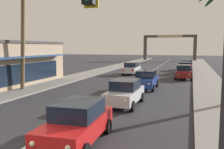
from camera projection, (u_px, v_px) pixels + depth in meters
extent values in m
cube|color=gray|center=(210.00, 85.00, 24.43)|extent=(3.20, 110.00, 0.14)
cube|color=gray|center=(68.00, 79.00, 29.17)|extent=(3.20, 110.00, 0.14)
cube|color=silver|center=(23.00, 149.00, 9.35)|extent=(0.16, 2.00, 0.01)
cube|color=silver|center=(71.00, 120.00, 13.05)|extent=(0.16, 2.00, 0.01)
cube|color=silver|center=(97.00, 104.00, 16.75)|extent=(0.16, 2.00, 0.01)
cube|color=silver|center=(114.00, 93.00, 20.45)|extent=(0.16, 2.00, 0.01)
cube|color=silver|center=(126.00, 86.00, 24.15)|extent=(0.16, 2.00, 0.01)
cube|color=silver|center=(135.00, 81.00, 27.85)|extent=(0.16, 2.00, 0.01)
cube|color=silver|center=(142.00, 77.00, 31.55)|extent=(0.16, 2.00, 0.01)
cube|color=silver|center=(147.00, 74.00, 35.25)|extent=(0.16, 2.00, 0.01)
cube|color=silver|center=(151.00, 71.00, 38.95)|extent=(0.16, 2.00, 0.01)
cube|color=silver|center=(155.00, 69.00, 42.65)|extent=(0.16, 2.00, 0.01)
cube|color=silver|center=(158.00, 67.00, 46.35)|extent=(0.16, 2.00, 0.01)
cube|color=silver|center=(160.00, 66.00, 50.05)|extent=(0.16, 2.00, 0.01)
cube|color=silver|center=(162.00, 65.00, 53.75)|extent=(0.16, 2.00, 0.01)
cube|color=silver|center=(164.00, 63.00, 57.45)|extent=(0.16, 2.00, 0.01)
cube|color=silver|center=(166.00, 62.00, 61.15)|extent=(0.16, 2.00, 0.01)
cube|color=silver|center=(167.00, 62.00, 64.85)|extent=(0.16, 2.00, 0.01)
cube|color=silver|center=(169.00, 61.00, 68.55)|extent=(0.16, 2.00, 0.01)
cube|color=silver|center=(170.00, 60.00, 72.25)|extent=(0.16, 2.00, 0.01)
cube|color=red|center=(77.00, 127.00, 9.84)|extent=(1.96, 4.38, 0.72)
cube|color=black|center=(78.00, 109.00, 9.91)|extent=(1.70, 2.27, 0.64)
cylinder|color=black|center=(39.00, 147.00, 8.74)|extent=(0.25, 0.65, 0.64)
cylinder|color=black|center=(108.00, 126.00, 11.02)|extent=(0.25, 0.65, 0.64)
cylinder|color=black|center=(72.00, 123.00, 11.46)|extent=(0.25, 0.65, 0.64)
sphere|color=#F9EFC6|center=(68.00, 148.00, 7.59)|extent=(0.18, 0.18, 0.18)
sphere|color=#F9EFC6|center=(32.00, 144.00, 7.91)|extent=(0.18, 0.18, 0.18)
cube|color=red|center=(108.00, 112.00, 11.73)|extent=(0.24, 0.07, 0.20)
cube|color=red|center=(82.00, 110.00, 12.07)|extent=(0.24, 0.07, 0.20)
cube|color=silver|center=(125.00, 95.00, 16.33)|extent=(1.80, 4.32, 0.72)
cube|color=black|center=(125.00, 84.00, 16.39)|extent=(1.62, 2.22, 0.64)
cylinder|color=black|center=(132.00, 106.00, 14.76)|extent=(0.23, 0.64, 0.64)
cylinder|color=black|center=(105.00, 104.00, 15.30)|extent=(0.23, 0.64, 0.64)
cylinder|color=black|center=(142.00, 97.00, 17.43)|extent=(0.23, 0.64, 0.64)
cylinder|color=black|center=(119.00, 96.00, 17.97)|extent=(0.23, 0.64, 0.64)
sphere|color=#F9EFC6|center=(125.00, 101.00, 14.08)|extent=(0.18, 0.18, 0.18)
sphere|color=#F9EFC6|center=(105.00, 100.00, 14.46)|extent=(0.18, 0.18, 0.18)
cube|color=red|center=(141.00, 89.00, 18.15)|extent=(0.24, 0.06, 0.20)
cube|color=red|center=(124.00, 88.00, 18.56)|extent=(0.24, 0.06, 0.20)
cube|color=navy|center=(146.00, 81.00, 22.80)|extent=(1.80, 4.32, 0.72)
cube|color=black|center=(146.00, 74.00, 22.87)|extent=(1.62, 2.22, 0.64)
cylinder|color=black|center=(153.00, 88.00, 21.24)|extent=(0.23, 0.64, 0.64)
cylinder|color=black|center=(133.00, 87.00, 21.75)|extent=(0.23, 0.64, 0.64)
cylinder|color=black|center=(157.00, 83.00, 23.93)|extent=(0.23, 0.64, 0.64)
cylinder|color=black|center=(139.00, 83.00, 24.44)|extent=(0.23, 0.64, 0.64)
sphere|color=#F9EFC6|center=(149.00, 84.00, 20.55)|extent=(0.18, 0.18, 0.18)
sphere|color=#F9EFC6|center=(134.00, 83.00, 20.91)|extent=(0.18, 0.18, 0.18)
cube|color=red|center=(156.00, 78.00, 24.64)|extent=(0.24, 0.06, 0.20)
cube|color=red|center=(143.00, 77.00, 25.03)|extent=(0.24, 0.06, 0.20)
cube|color=silver|center=(132.00, 69.00, 34.73)|extent=(1.77, 4.31, 0.72)
cube|color=black|center=(131.00, 65.00, 34.51)|extent=(1.61, 2.21, 0.64)
cylinder|color=black|center=(128.00, 71.00, 36.37)|extent=(0.22, 0.64, 0.64)
cylinder|color=black|center=(140.00, 71.00, 35.85)|extent=(0.22, 0.64, 0.64)
cylinder|color=black|center=(123.00, 73.00, 33.69)|extent=(0.22, 0.64, 0.64)
cylinder|color=black|center=(135.00, 73.00, 33.16)|extent=(0.22, 0.64, 0.64)
sphere|color=#B2B2AD|center=(131.00, 68.00, 36.96)|extent=(0.18, 0.18, 0.18)
sphere|color=#B2B2AD|center=(139.00, 68.00, 36.58)|extent=(0.18, 0.18, 0.18)
cube|color=red|center=(123.00, 70.00, 32.88)|extent=(0.24, 0.06, 0.20)
cube|color=red|center=(133.00, 70.00, 32.47)|extent=(0.24, 0.06, 0.20)
cube|color=navy|center=(185.00, 69.00, 35.41)|extent=(1.77, 4.30, 0.72)
cube|color=black|center=(185.00, 64.00, 35.48)|extent=(1.60, 2.20, 0.64)
cylinder|color=black|center=(191.00, 73.00, 33.85)|extent=(0.22, 0.64, 0.64)
cylinder|color=black|center=(178.00, 72.00, 34.37)|extent=(0.22, 0.64, 0.64)
cylinder|color=black|center=(191.00, 71.00, 36.54)|extent=(0.22, 0.64, 0.64)
cylinder|color=black|center=(179.00, 70.00, 37.06)|extent=(0.22, 0.64, 0.64)
sphere|color=#B2B2AD|center=(189.00, 70.00, 33.16)|extent=(0.18, 0.18, 0.18)
sphere|color=#B2B2AD|center=(180.00, 70.00, 33.54)|extent=(0.18, 0.18, 0.18)
cube|color=red|center=(190.00, 67.00, 37.25)|extent=(0.24, 0.06, 0.20)
cube|color=red|center=(181.00, 67.00, 37.65)|extent=(0.24, 0.06, 0.20)
cube|color=maroon|center=(184.00, 73.00, 29.76)|extent=(1.87, 4.34, 0.72)
cube|color=black|center=(184.00, 67.00, 29.82)|extent=(1.65, 2.24, 0.64)
cylinder|color=black|center=(191.00, 78.00, 28.20)|extent=(0.24, 0.65, 0.64)
cylinder|color=black|center=(176.00, 77.00, 28.69)|extent=(0.24, 0.65, 0.64)
cylinder|color=black|center=(191.00, 75.00, 30.91)|extent=(0.24, 0.65, 0.64)
cylinder|color=black|center=(176.00, 75.00, 31.39)|extent=(0.24, 0.65, 0.64)
sphere|color=#B2B2AD|center=(189.00, 75.00, 27.51)|extent=(0.18, 0.18, 0.18)
sphere|color=#B2B2AD|center=(178.00, 74.00, 27.85)|extent=(0.18, 0.18, 0.18)
cube|color=red|center=(189.00, 71.00, 31.62)|extent=(0.24, 0.07, 0.20)
cube|color=red|center=(178.00, 71.00, 31.99)|extent=(0.24, 0.07, 0.20)
cube|color=red|center=(186.00, 66.00, 40.71)|extent=(1.91, 4.36, 0.72)
cube|color=black|center=(186.00, 62.00, 40.78)|extent=(1.68, 2.26, 0.64)
cylinder|color=black|center=(191.00, 69.00, 39.17)|extent=(0.24, 0.65, 0.64)
cylinder|color=black|center=(180.00, 69.00, 39.63)|extent=(0.24, 0.65, 0.64)
cylinder|color=black|center=(191.00, 68.00, 41.88)|extent=(0.24, 0.65, 0.64)
cylinder|color=black|center=(180.00, 67.00, 42.34)|extent=(0.24, 0.65, 0.64)
sphere|color=#B2B2AD|center=(190.00, 67.00, 38.46)|extent=(0.18, 0.18, 0.18)
sphere|color=#B2B2AD|center=(182.00, 67.00, 38.80)|extent=(0.18, 0.18, 0.18)
cube|color=red|center=(190.00, 65.00, 42.59)|extent=(0.24, 0.07, 0.20)
cube|color=red|center=(182.00, 65.00, 42.95)|extent=(0.24, 0.07, 0.20)
cylinder|color=brown|center=(23.00, 40.00, 21.34)|extent=(0.85, 0.34, 8.91)
cube|color=navy|center=(22.00, 57.00, 21.99)|extent=(1.00, 13.88, 0.12)
cube|color=black|center=(19.00, 74.00, 22.29)|extent=(0.06, 13.07, 1.80)
cube|color=#423D38|center=(145.00, 49.00, 71.64)|extent=(0.90, 0.90, 6.45)
cube|color=#423D38|center=(195.00, 49.00, 67.50)|extent=(0.90, 0.90, 6.45)
cube|color=#423D38|center=(170.00, 36.00, 69.17)|extent=(14.55, 0.60, 0.70)
cube|color=tan|center=(170.00, 36.00, 68.87)|extent=(6.82, 0.08, 0.56)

